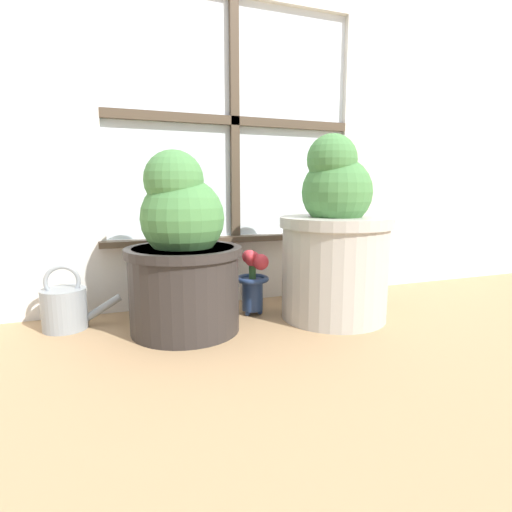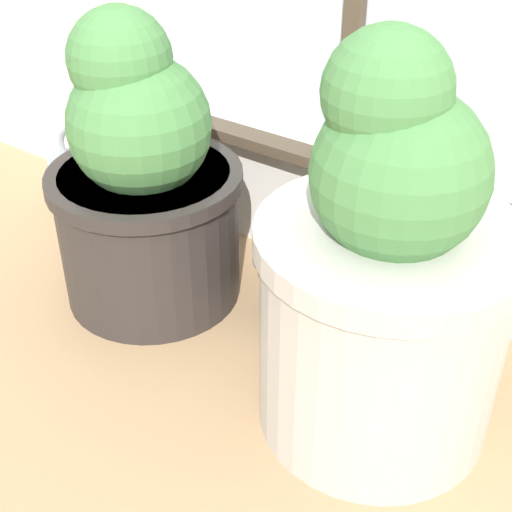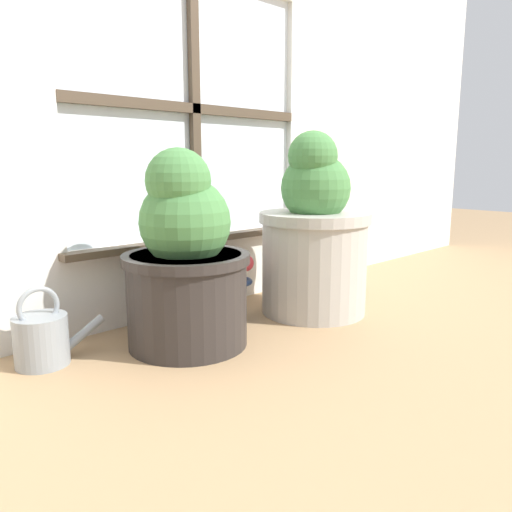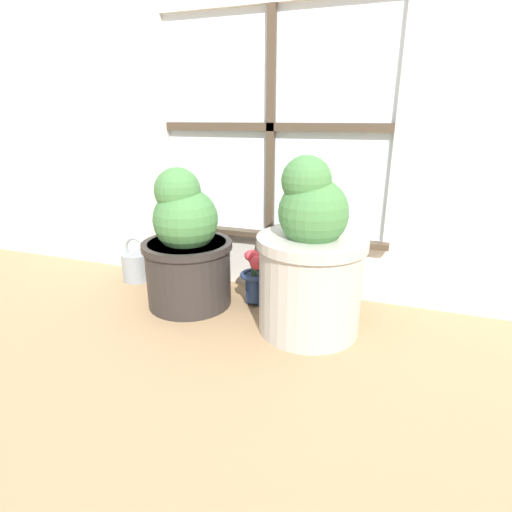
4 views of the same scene
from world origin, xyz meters
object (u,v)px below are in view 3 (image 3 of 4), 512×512
object	(u,v)px
flower_vase	(236,281)
watering_can	(42,338)
potted_plant_left	(186,263)
potted_plant_right	(314,238)

from	to	relation	value
flower_vase	watering_can	xyz separation A→B (m)	(-0.68, 0.07, -0.07)
flower_vase	watering_can	distance (m)	0.68
potted_plant_left	flower_vase	bearing A→B (deg)	17.29
potted_plant_right	watering_can	size ratio (longest dim) A/B	2.55
potted_plant_right	watering_can	bearing A→B (deg)	167.61
potted_plant_left	watering_can	bearing A→B (deg)	157.81
potted_plant_right	flower_vase	world-z (taller)	potted_plant_right
potted_plant_right	watering_can	distance (m)	1.00
potted_plant_left	flower_vase	world-z (taller)	potted_plant_left
watering_can	flower_vase	bearing A→B (deg)	-6.01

